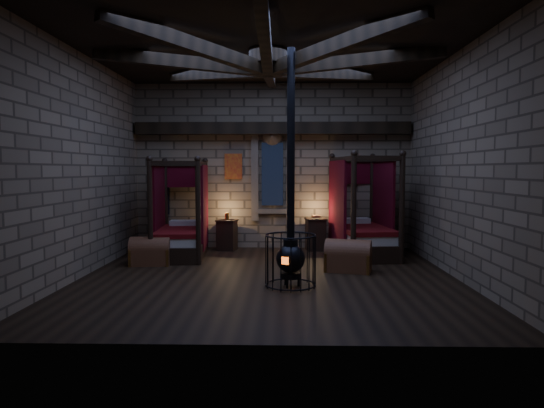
{
  "coord_description": "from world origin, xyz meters",
  "views": [
    {
      "loc": [
        0.28,
        -8.94,
        2.02
      ],
      "look_at": [
        0.06,
        0.6,
        1.34
      ],
      "focal_mm": 32.0,
      "sensor_mm": 36.0,
      "label": 1
    }
  ],
  "objects_px": {
    "bed_right": "(362,231)",
    "trunk_right": "(348,257)",
    "bed_left": "(181,233)",
    "trunk_left": "(151,252)",
    "stove": "(291,253)"
  },
  "relations": [
    {
      "from": "bed_left",
      "to": "trunk_right",
      "type": "bearing_deg",
      "value": -28.37
    },
    {
      "from": "bed_left",
      "to": "bed_right",
      "type": "bearing_deg",
      "value": -1.4
    },
    {
      "from": "trunk_right",
      "to": "bed_left",
      "type": "bearing_deg",
      "value": 171.28
    },
    {
      "from": "trunk_left",
      "to": "trunk_right",
      "type": "xyz_separation_m",
      "value": [
        4.11,
        -0.57,
        0.02
      ]
    },
    {
      "from": "bed_right",
      "to": "trunk_right",
      "type": "height_order",
      "value": "bed_right"
    },
    {
      "from": "bed_right",
      "to": "stove",
      "type": "distance_m",
      "value": 3.59
    },
    {
      "from": "bed_right",
      "to": "trunk_left",
      "type": "height_order",
      "value": "bed_right"
    },
    {
      "from": "bed_right",
      "to": "trunk_left",
      "type": "distance_m",
      "value": 4.87
    },
    {
      "from": "bed_left",
      "to": "stove",
      "type": "xyz_separation_m",
      "value": [
        2.51,
        -2.9,
        0.03
      ]
    },
    {
      "from": "bed_right",
      "to": "trunk_right",
      "type": "xyz_separation_m",
      "value": [
        -0.58,
        -1.85,
        -0.28
      ]
    },
    {
      "from": "bed_left",
      "to": "trunk_left",
      "type": "xyz_separation_m",
      "value": [
        -0.44,
        -1.04,
        -0.27
      ]
    },
    {
      "from": "bed_left",
      "to": "trunk_left",
      "type": "height_order",
      "value": "bed_left"
    },
    {
      "from": "bed_left",
      "to": "bed_right",
      "type": "relative_size",
      "value": 0.94
    },
    {
      "from": "bed_right",
      "to": "trunk_right",
      "type": "bearing_deg",
      "value": -114.16
    },
    {
      "from": "trunk_left",
      "to": "bed_right",
      "type": "bearing_deg",
      "value": 10.63
    }
  ]
}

